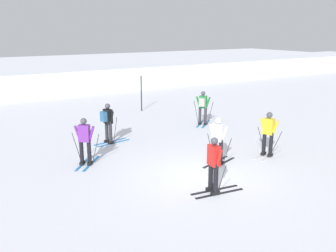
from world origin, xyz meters
name	(u,v)px	position (x,y,z in m)	size (l,w,h in m)	color
ground_plane	(201,177)	(0.00, 0.00, 0.00)	(120.00, 120.00, 0.00)	white
far_snow_ridge	(43,80)	(0.00, 20.71, 0.83)	(80.00, 6.40, 1.66)	white
skier_black	(108,121)	(-1.15, 4.99, 0.96)	(1.64, 0.99, 1.71)	#237AC6
skier_purple	(85,140)	(-2.83, 3.04, 0.92)	(1.30, 1.47, 1.71)	#237AC6
skier_green	(203,106)	(4.08, 5.41, 0.96)	(1.47, 1.31, 1.71)	#237AC6
skier_yellow	(268,133)	(3.34, 0.34, 0.92)	(1.64, 0.97, 1.71)	silver
skier_red	(214,164)	(-0.45, -1.16, 0.92)	(1.63, 1.00, 1.71)	black
skier_white	(218,139)	(1.18, 0.66, 0.92)	(1.63, 0.96, 1.71)	black
trail_marker_pole	(141,94)	(3.02, 9.95, 1.03)	(0.06, 0.06, 2.06)	black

